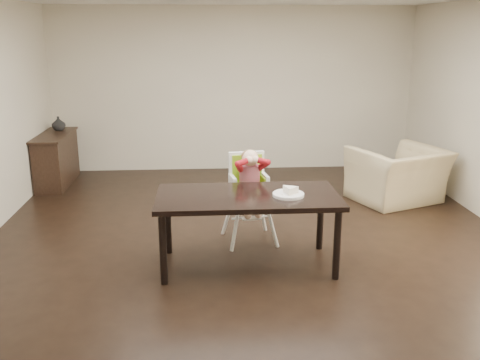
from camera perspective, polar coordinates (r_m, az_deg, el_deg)
The scene contains 8 objects.
ground at distance 5.95m, azimuth 1.31°, elevation -7.18°, with size 7.00×7.00×0.00m, color black.
room_walls at distance 5.50m, azimuth 1.43°, elevation 10.94°, with size 6.02×7.02×2.71m.
dining_table at distance 5.28m, azimuth 0.84°, elevation -2.40°, with size 1.80×0.90×0.75m.
high_chair at distance 5.92m, azimuth 0.98°, elevation 0.35°, with size 0.50×0.50×1.06m.
plate at distance 5.24m, azimuth 5.25°, elevation -1.36°, with size 0.38×0.38×0.09m.
armchair at distance 7.68m, azimuth 16.56°, elevation 1.42°, with size 1.15×0.75×1.01m, color tan.
sideboard at distance 8.68m, azimuth -19.01°, elevation 2.11°, with size 0.44×1.26×0.79m.
vase at distance 8.88m, azimuth -18.79°, elevation 5.70°, with size 0.21×0.22×0.21m, color #99999E.
Camera 1 is at (-0.51, -5.45, 2.32)m, focal length 40.00 mm.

